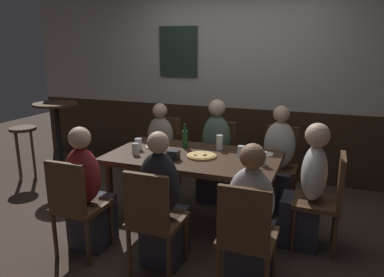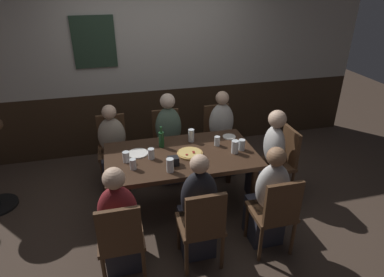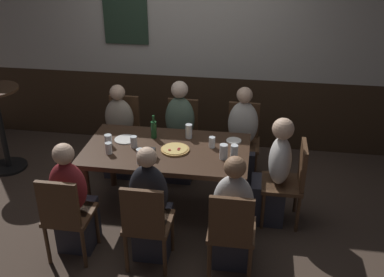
% 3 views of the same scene
% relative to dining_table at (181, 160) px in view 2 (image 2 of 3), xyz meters
% --- Properties ---
extents(ground_plane, '(12.00, 12.00, 0.00)m').
position_rel_dining_table_xyz_m(ground_plane, '(0.00, 0.00, -0.66)').
color(ground_plane, '#423328').
extents(wall_back, '(6.40, 0.13, 2.60)m').
position_rel_dining_table_xyz_m(wall_back, '(-0.01, 1.65, 0.64)').
color(wall_back, '#332316').
rests_on(wall_back, ground_plane).
extents(dining_table, '(1.65, 0.93, 0.74)m').
position_rel_dining_table_xyz_m(dining_table, '(0.00, 0.00, 0.00)').
color(dining_table, '#382316').
rests_on(dining_table, ground_plane).
extents(chair_mid_near, '(0.40, 0.40, 0.88)m').
position_rel_dining_table_xyz_m(chair_mid_near, '(0.00, -0.88, -0.16)').
color(chair_mid_near, '#513521').
rests_on(chair_mid_near, ground_plane).
extents(chair_left_near, '(0.40, 0.40, 0.88)m').
position_rel_dining_table_xyz_m(chair_left_near, '(-0.72, -0.88, -0.16)').
color(chair_left_near, '#513521').
rests_on(chair_left_near, ground_plane).
extents(chair_right_far, '(0.40, 0.40, 0.88)m').
position_rel_dining_table_xyz_m(chair_right_far, '(0.72, 0.88, -0.16)').
color(chair_right_far, '#513521').
rests_on(chair_right_far, ground_plane).
extents(chair_head_east, '(0.40, 0.40, 0.88)m').
position_rel_dining_table_xyz_m(chair_head_east, '(1.24, 0.00, -0.16)').
color(chair_head_east, '#513521').
rests_on(chair_head_east, ground_plane).
extents(chair_left_far, '(0.40, 0.40, 0.88)m').
position_rel_dining_table_xyz_m(chair_left_far, '(-0.72, 0.88, -0.16)').
color(chair_left_far, '#513521').
rests_on(chair_left_far, ground_plane).
extents(chair_right_near, '(0.40, 0.40, 0.88)m').
position_rel_dining_table_xyz_m(chair_right_near, '(0.72, -0.88, -0.16)').
color(chair_right_near, '#513521').
rests_on(chair_right_near, ground_plane).
extents(chair_mid_far, '(0.40, 0.40, 0.88)m').
position_rel_dining_table_xyz_m(chair_mid_far, '(0.00, 0.88, -0.16)').
color(chair_mid_far, '#513521').
rests_on(chair_mid_far, ground_plane).
extents(person_mid_near, '(0.34, 0.37, 1.14)m').
position_rel_dining_table_xyz_m(person_mid_near, '(0.00, -0.72, -0.18)').
color(person_mid_near, '#2D2D38').
rests_on(person_mid_near, ground_plane).
extents(person_left_near, '(0.34, 0.37, 1.12)m').
position_rel_dining_table_xyz_m(person_left_near, '(-0.72, -0.72, -0.19)').
color(person_left_near, '#2D2D38').
rests_on(person_left_near, ground_plane).
extents(person_right_far, '(0.34, 0.37, 1.15)m').
position_rel_dining_table_xyz_m(person_right_far, '(0.72, 0.72, -0.18)').
color(person_right_far, '#2D2D38').
rests_on(person_right_far, ground_plane).
extents(person_head_east, '(0.37, 0.34, 1.14)m').
position_rel_dining_table_xyz_m(person_head_east, '(1.08, 0.00, -0.17)').
color(person_head_east, '#2D2D38').
rests_on(person_head_east, ground_plane).
extents(person_left_far, '(0.34, 0.37, 1.10)m').
position_rel_dining_table_xyz_m(person_left_far, '(-0.72, 0.71, -0.20)').
color(person_left_far, '#2D2D38').
rests_on(person_left_far, ground_plane).
extents(person_right_near, '(0.34, 0.37, 1.12)m').
position_rel_dining_table_xyz_m(person_right_near, '(0.72, -0.72, -0.19)').
color(person_right_near, '#2D2D38').
rests_on(person_right_near, ground_plane).
extents(person_mid_far, '(0.34, 0.37, 1.18)m').
position_rel_dining_table_xyz_m(person_mid_far, '(-0.00, 0.72, -0.16)').
color(person_mid_far, '#2D2D38').
rests_on(person_mid_far, ground_plane).
extents(pizza, '(0.28, 0.28, 0.03)m').
position_rel_dining_table_xyz_m(pizza, '(0.09, -0.03, 0.09)').
color(pizza, tan).
rests_on(pizza, dining_table).
extents(beer_glass_tall, '(0.08, 0.08, 0.15)m').
position_rel_dining_table_xyz_m(beer_glass_tall, '(0.58, -0.12, 0.15)').
color(beer_glass_tall, silver).
rests_on(beer_glass_tall, dining_table).
extents(pint_glass_amber, '(0.07, 0.07, 0.12)m').
position_rel_dining_table_xyz_m(pint_glass_amber, '(-0.33, -0.02, 0.13)').
color(pint_glass_amber, silver).
rests_on(pint_glass_amber, dining_table).
extents(tumbler_short, '(0.07, 0.07, 0.15)m').
position_rel_dining_table_xyz_m(tumbler_short, '(-0.18, -0.32, 0.14)').
color(tumbler_short, silver).
rests_on(tumbler_short, dining_table).
extents(tumbler_water, '(0.07, 0.07, 0.15)m').
position_rel_dining_table_xyz_m(tumbler_water, '(0.18, 0.27, 0.15)').
color(tumbler_water, silver).
rests_on(tumbler_water, dining_table).
extents(highball_clear, '(0.07, 0.07, 0.12)m').
position_rel_dining_table_xyz_m(highball_clear, '(-0.59, -0.02, 0.13)').
color(highball_clear, silver).
rests_on(highball_clear, dining_table).
extents(pint_glass_stout, '(0.06, 0.06, 0.11)m').
position_rel_dining_table_xyz_m(pint_glass_stout, '(0.45, 0.10, 0.13)').
color(pint_glass_stout, silver).
rests_on(pint_glass_stout, dining_table).
extents(beer_glass_half, '(0.07, 0.07, 0.11)m').
position_rel_dining_table_xyz_m(beer_glass_half, '(-0.54, -0.19, 0.13)').
color(beer_glass_half, silver).
rests_on(beer_glass_half, dining_table).
extents(pint_glass_pale, '(0.07, 0.07, 0.12)m').
position_rel_dining_table_xyz_m(pint_glass_pale, '(0.68, -0.07, 0.13)').
color(pint_glass_pale, silver).
rests_on(pint_glass_pale, dining_table).
extents(beer_bottle_green, '(0.06, 0.06, 0.25)m').
position_rel_dining_table_xyz_m(beer_bottle_green, '(-0.18, 0.22, 0.18)').
color(beer_bottle_green, '#194723').
rests_on(beer_bottle_green, dining_table).
extents(plate_white_large, '(0.22, 0.22, 0.01)m').
position_rel_dining_table_xyz_m(plate_white_large, '(-0.46, 0.12, 0.09)').
color(plate_white_large, white).
rests_on(plate_white_large, dining_table).
extents(plate_white_small, '(0.16, 0.16, 0.01)m').
position_rel_dining_table_xyz_m(plate_white_small, '(0.65, 0.26, 0.09)').
color(plate_white_small, white).
rests_on(plate_white_small, dining_table).
extents(condiment_caddy, '(0.11, 0.09, 0.09)m').
position_rel_dining_table_xyz_m(condiment_caddy, '(-0.13, -0.21, 0.13)').
color(condiment_caddy, black).
rests_on(condiment_caddy, dining_table).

